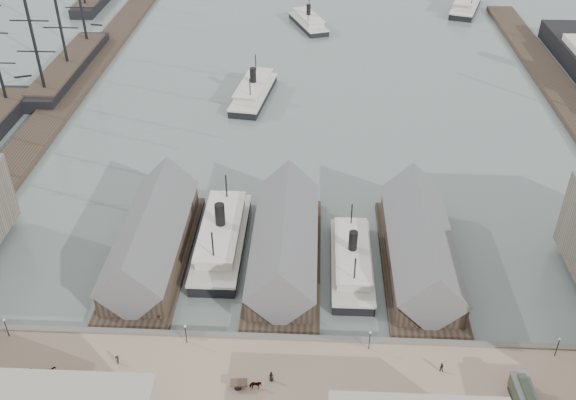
{
  "coord_description": "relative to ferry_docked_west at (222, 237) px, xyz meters",
  "views": [
    {
      "loc": [
        5.28,
        -80.88,
        80.82
      ],
      "look_at": [
        0.0,
        30.0,
        6.0
      ],
      "focal_mm": 40.0,
      "sensor_mm": 36.0,
      "label": 1
    }
  ],
  "objects": [
    {
      "name": "ground",
      "position": [
        13.0,
        -21.27,
        -2.57
      ],
      "size": [
        900.0,
        900.0,
        0.0
      ],
      "primitive_type": "plane",
      "color": "#576562",
      "rests_on": "ground"
    },
    {
      "name": "seawall",
      "position": [
        13.0,
        -26.47,
        -1.42
      ],
      "size": [
        180.0,
        1.2,
        2.3
      ],
      "primitive_type": "cube",
      "color": "#59544C",
      "rests_on": "ground"
    },
    {
      "name": "west_wharf",
      "position": [
        -55.0,
        78.73,
        -1.77
      ],
      "size": [
        10.0,
        220.0,
        1.6
      ],
      "primitive_type": "cube",
      "color": "#2D231C",
      "rests_on": "ground"
    },
    {
      "name": "east_wharf",
      "position": [
        91.0,
        68.73,
        -1.77
      ],
      "size": [
        10.0,
        180.0,
        1.6
      ],
      "primitive_type": "cube",
      "color": "#2D231C",
      "rests_on": "ground"
    },
    {
      "name": "ferry_shed_west",
      "position": [
        -13.0,
        -4.39,
        2.07
      ],
      "size": [
        14.0,
        42.0,
        12.6
      ],
      "color": "#2D231C",
      "rests_on": "ground"
    },
    {
      "name": "ferry_shed_center",
      "position": [
        13.0,
        -4.39,
        2.07
      ],
      "size": [
        14.0,
        42.0,
        12.6
      ],
      "color": "#2D231C",
      "rests_on": "ground"
    },
    {
      "name": "ferry_shed_east",
      "position": [
        39.0,
        -4.39,
        2.07
      ],
      "size": [
        14.0,
        42.0,
        12.6
      ],
      "color": "#2D231C",
      "rests_on": "ground"
    },
    {
      "name": "lamp_post_far_w",
      "position": [
        -32.0,
        -28.27,
        2.14
      ],
      "size": [
        0.44,
        0.44,
        3.92
      ],
      "color": "black",
      "rests_on": "quay"
    },
    {
      "name": "lamp_post_near_w",
      "position": [
        -2.0,
        -28.27,
        2.14
      ],
      "size": [
        0.44,
        0.44,
        3.92
      ],
      "color": "black",
      "rests_on": "quay"
    },
    {
      "name": "lamp_post_near_e",
      "position": [
        28.0,
        -28.27,
        2.14
      ],
      "size": [
        0.44,
        0.44,
        3.92
      ],
      "color": "black",
      "rests_on": "quay"
    },
    {
      "name": "lamp_post_far_e",
      "position": [
        58.0,
        -28.27,
        2.14
      ],
      "size": [
        0.44,
        0.44,
        3.92
      ],
      "color": "black",
      "rests_on": "quay"
    },
    {
      "name": "ferry_docked_west",
      "position": [
        0.0,
        0.0,
        0.0
      ],
      "size": [
        9.21,
        30.7,
        10.96
      ],
      "color": "black",
      "rests_on": "ground"
    },
    {
      "name": "ferry_docked_east",
      "position": [
        26.0,
        -5.67,
        -0.38
      ],
      "size": [
        7.86,
        26.21,
        9.36
      ],
      "color": "black",
      "rests_on": "ground"
    },
    {
      "name": "ferry_open_near",
      "position": [
        -0.09,
        70.82,
        -0.21
      ],
      "size": [
        12.41,
        29.11,
        10.07
      ],
      "rotation": [
        0.0,
        0.0,
        -0.14
      ],
      "color": "black",
      "rests_on": "ground"
    },
    {
      "name": "ferry_open_mid",
      "position": [
        14.65,
        134.92,
        -0.47
      ],
      "size": [
        15.95,
        26.07,
        8.94
      ],
      "rotation": [
        0.0,
        0.0,
        0.36
      ],
      "color": "black",
      "rests_on": "ground"
    },
    {
      "name": "ferry_open_far",
      "position": [
        77.4,
        157.91,
        -0.05
      ],
      "size": [
        18.01,
        31.4,
        10.74
      ],
      "rotation": [
        0.0,
        0.0,
        -0.32
      ],
      "color": "black",
      "rests_on": "ground"
    },
    {
      "name": "sailing_ship_mid",
      "position": [
        -60.14,
        85.67,
        0.32
      ],
      "size": [
        9.83,
        56.8,
        40.41
      ],
      "color": "black",
      "rests_on": "ground"
    },
    {
      "name": "horse_cart_left",
      "position": [
        -22.69,
        -36.26,
        0.23
      ],
      "size": [
        4.76,
        3.19,
        1.55
      ],
      "rotation": [
        0.0,
        0.0,
        1.14
      ],
      "color": "black",
      "rests_on": "quay"
    },
    {
      "name": "horse_cart_center",
      "position": [
        9.42,
        -37.22,
        0.24
      ],
      "size": [
        4.91,
        1.69,
        1.59
      ],
      "rotation": [
        0.0,
        0.0,
        1.65
      ],
      "color": "black",
      "rests_on": "quay"
    },
    {
      "name": "pedestrian_2",
      "position": [
        -12.18,
        -33.29,
        0.24
      ],
      "size": [
        0.82,
        1.16,
        1.62
      ],
      "primitive_type": "imported",
      "rotation": [
        0.0,
        0.0,
        4.48
      ],
      "color": "black",
      "rests_on": "quay"
    },
    {
      "name": "pedestrian_4",
      "position": [
        12.5,
        -35.56,
        0.34
      ],
      "size": [
        0.94,
        0.66,
        1.81
      ],
      "primitive_type": "imported",
      "rotation": [
        0.0,
        0.0,
        6.19
      ],
      "color": "black",
      "rests_on": "quay"
    },
    {
      "name": "pedestrian_6",
      "position": [
        39.07,
        -32.34,
        0.25
      ],
      "size": [
        0.85,
        0.69,
        1.63
      ],
      "primitive_type": "imported",
      "rotation": [
        0.0,
        0.0,
        3.04
      ],
      "color": "black",
      "rests_on": "quay"
    },
    {
      "name": "pedestrian_8",
      "position": [
        51.49,
        -34.76,
        0.29
      ],
      "size": [
        1.09,
        0.86,
        1.72
      ],
      "primitive_type": "imported",
      "rotation": [
        0.0,
        0.0,
        3.65
      ],
      "color": "black",
      "rests_on": "quay"
    }
  ]
}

